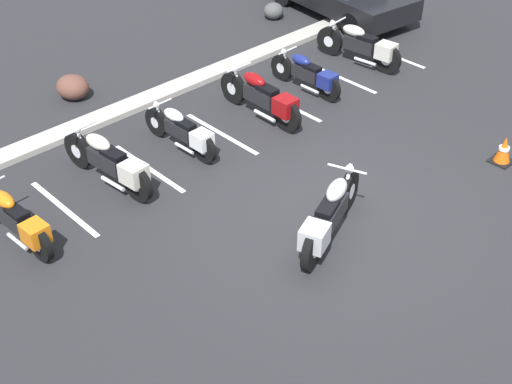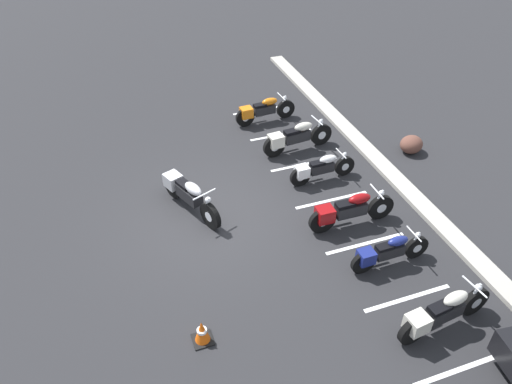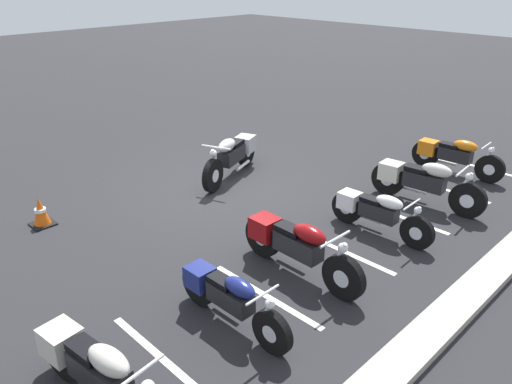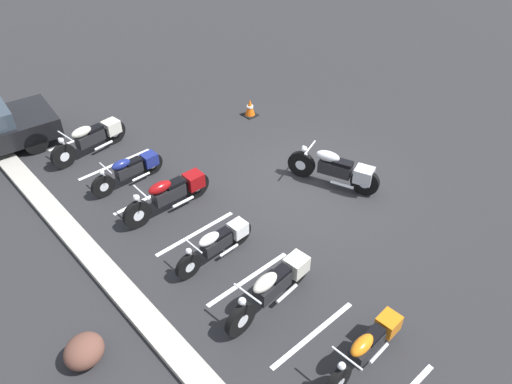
% 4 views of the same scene
% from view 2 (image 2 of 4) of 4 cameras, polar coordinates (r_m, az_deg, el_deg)
% --- Properties ---
extents(ground, '(60.00, 60.00, 0.00)m').
position_cam_2_polar(ground, '(12.86, -5.26, -2.97)').
color(ground, '#262628').
extents(motorcycle_silver_featured, '(2.26, 1.10, 0.94)m').
position_cam_2_polar(motorcycle_silver_featured, '(12.91, -7.81, -0.16)').
color(motorcycle_silver_featured, black).
rests_on(motorcycle_silver_featured, ground).
extents(parked_bike_0, '(0.59, 2.11, 0.83)m').
position_cam_2_polar(parked_bike_0, '(16.68, 0.77, 9.32)').
color(parked_bike_0, black).
rests_on(parked_bike_0, ground).
extents(parked_bike_1, '(0.66, 2.32, 0.91)m').
position_cam_2_polar(parked_bike_1, '(15.15, 4.46, 6.26)').
color(parked_bike_1, black).
rests_on(parked_bike_1, ground).
extents(parked_bike_2, '(0.56, 1.99, 0.78)m').
position_cam_2_polar(parked_bike_2, '(13.96, 7.29, 2.68)').
color(parked_bike_2, black).
rests_on(parked_bike_2, ground).
extents(parked_bike_3, '(0.65, 2.31, 0.91)m').
position_cam_2_polar(parked_bike_3, '(12.49, 10.49, -2.09)').
color(parked_bike_3, black).
rests_on(parked_bike_3, ground).
extents(parked_bike_4, '(0.56, 1.99, 0.78)m').
position_cam_2_polar(parked_bike_4, '(11.67, 14.75, -6.64)').
color(parked_bike_4, black).
rests_on(parked_bike_4, ground).
extents(parked_bike_5, '(0.69, 2.28, 0.90)m').
position_cam_2_polar(parked_bike_5, '(10.70, 20.46, -12.84)').
color(parked_bike_5, black).
rests_on(parked_bike_5, ground).
extents(concrete_curb, '(18.00, 0.50, 0.12)m').
position_cam_2_polar(concrete_curb, '(14.72, 15.29, 1.89)').
color(concrete_curb, '#A8A399').
rests_on(concrete_curb, ground).
extents(landscape_rock_1, '(0.86, 0.90, 0.53)m').
position_cam_2_polar(landscape_rock_1, '(15.89, 17.33, 5.22)').
color(landscape_rock_1, brown).
rests_on(landscape_rock_1, ground).
extents(traffic_cone, '(0.40, 0.40, 0.54)m').
position_cam_2_polar(traffic_cone, '(10.11, -6.19, -15.63)').
color(traffic_cone, black).
rests_on(traffic_cone, ground).
extents(stall_line_0, '(0.10, 2.10, 0.00)m').
position_cam_2_polar(stall_line_0, '(17.66, 0.67, 9.41)').
color(stall_line_0, white).
rests_on(stall_line_0, ground).
extents(stall_line_1, '(0.10, 2.10, 0.00)m').
position_cam_2_polar(stall_line_1, '(16.20, 2.90, 6.57)').
color(stall_line_1, white).
rests_on(stall_line_1, ground).
extents(stall_line_2, '(0.10, 2.10, 0.00)m').
position_cam_2_polar(stall_line_2, '(14.82, 5.52, 3.18)').
color(stall_line_2, white).
rests_on(stall_line_2, ground).
extents(stall_line_3, '(0.10, 2.10, 0.00)m').
position_cam_2_polar(stall_line_3, '(13.53, 8.64, -0.90)').
color(stall_line_3, white).
rests_on(stall_line_3, ground).
extents(stall_line_4, '(0.10, 2.10, 0.00)m').
position_cam_2_polar(stall_line_4, '(12.38, 12.39, -5.77)').
color(stall_line_4, white).
rests_on(stall_line_4, ground).
extents(stall_line_5, '(0.10, 2.10, 0.00)m').
position_cam_2_polar(stall_line_5, '(11.39, 16.93, -11.53)').
color(stall_line_5, white).
rests_on(stall_line_5, ground).
extents(stall_line_6, '(0.10, 2.10, 0.00)m').
position_cam_2_polar(stall_line_6, '(10.63, 22.47, -18.15)').
color(stall_line_6, white).
rests_on(stall_line_6, ground).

